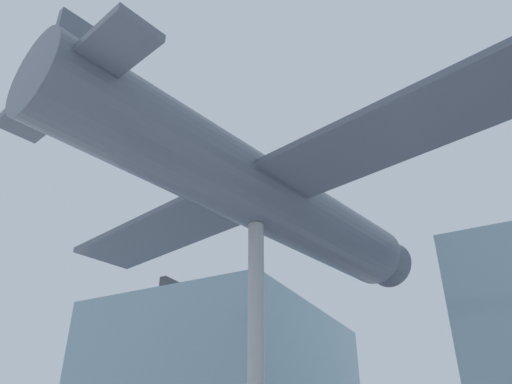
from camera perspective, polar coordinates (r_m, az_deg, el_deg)
The scene contains 2 objects.
support_pylon_central at distance 12.25m, azimuth 0.00°, elevation -19.44°, with size 0.41×0.41×7.31m.
suspended_airplane at distance 13.99m, azimuth 0.74°, elevation -0.37°, with size 15.25×14.38×2.90m.
Camera 1 is at (5.65, -10.67, 1.63)m, focal length 35.00 mm.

